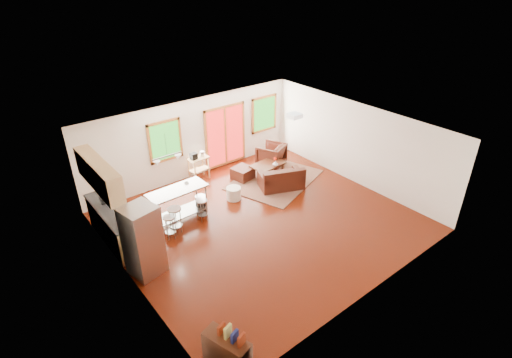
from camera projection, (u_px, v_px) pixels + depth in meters
floor at (263, 221)px, 10.99m from camera, size 7.50×7.00×0.02m
ceiling at (264, 133)px, 9.73m from camera, size 7.50×7.00×0.02m
back_wall at (193, 139)px, 12.76m from camera, size 7.50×0.02×2.60m
left_wall at (124, 235)px, 8.31m from camera, size 0.02×7.00×2.60m
right_wall at (356, 143)px, 12.42m from camera, size 0.02×7.00×2.60m
front_wall at (375, 246)px, 7.96m from camera, size 7.50×0.02×2.60m
window_left at (165, 141)px, 12.09m from camera, size 1.10×0.05×1.30m
french_doors at (225, 136)px, 13.48m from camera, size 1.60×0.05×2.10m
window_right at (264, 114)px, 14.22m from camera, size 1.10×0.05×1.30m
rug at (275, 180)px, 13.04m from camera, size 3.41×3.00×0.03m
loveseat at (281, 180)px, 12.46m from camera, size 1.53×1.21×0.72m
coffee_table at (268, 165)px, 13.12m from camera, size 1.17×0.77×0.45m
armchair at (271, 154)px, 13.79m from camera, size 1.08×1.06×0.87m
ottoman at (243, 173)px, 13.03m from camera, size 0.70×0.70×0.40m
pouf at (234, 193)px, 11.93m from camera, size 0.45×0.45×0.38m
vase at (275, 163)px, 12.97m from camera, size 0.21×0.22×0.32m
cabinets at (110, 210)px, 9.80m from camera, size 0.64×2.24×2.30m
refrigerator at (143, 241)px, 8.83m from camera, size 0.81×0.79×1.73m
island at (178, 200)px, 10.65m from camera, size 1.62×0.68×1.01m
cup at (187, 183)px, 10.79m from camera, size 0.15×0.13×0.12m
bar_stool_a at (169, 222)px, 10.10m from camera, size 0.38×0.38×0.65m
bar_stool_b at (175, 215)px, 10.27m from camera, size 0.43×0.43×0.76m
bar_stool_c at (202, 205)px, 10.80m from camera, size 0.31×0.31×0.66m
trash_can at (201, 205)px, 11.19m from camera, size 0.36×0.36×0.57m
kitchen_cart at (198, 161)px, 12.77m from camera, size 0.67×0.46×0.98m
bookshelf at (227, 353)px, 6.85m from camera, size 0.57×0.91×1.01m
ceiling_flush at (294, 116)px, 11.05m from camera, size 0.35×0.35×0.12m
pendant_light at (168, 160)px, 10.06m from camera, size 0.80×0.18×0.79m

